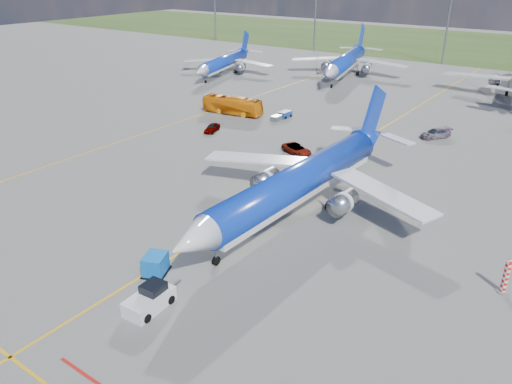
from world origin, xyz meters
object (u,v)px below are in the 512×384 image
Objects in this scene: apron_bus at (232,105)px; baggage_tug_c at (282,116)px; main_airliner at (298,211)px; service_car_c at (436,133)px; pushback_tug at (150,299)px; service_car_a at (212,128)px; warning_post at (506,277)px; bg_jet_nnw at (345,77)px; bg_jet_nw at (225,74)px; uld_container at (155,264)px; service_car_b at (297,149)px.

apron_bus is 9.40m from baggage_tug_c.
main_airliner is 8.00× the size of service_car_c.
pushback_tug is 0.51× the size of apron_bus.
main_airliner is 10.32× the size of service_car_a.
service_car_a is 0.79× the size of baggage_tug_c.
baggage_tug_c is at bearing 127.59° from main_airliner.
pushback_tug is (-22.18, -18.44, -0.71)m from warning_post.
bg_jet_nnw is at bearing 167.37° from service_car_c.
baggage_tug_c is (32.78, -24.57, 0.52)m from bg_jet_nw.
service_car_a is (-26.28, 16.51, 0.67)m from main_airliner.
pushback_tug is 54.76m from baggage_tug_c.
warning_post is at bearing -31.15° from service_car_c.
uld_container is at bearing 127.60° from pushback_tug.
baggage_tug_c is at bearing -52.44° from bg_jet_nw.
service_car_a is 16.62m from service_car_b.
bg_jet_nnw is 17.92× the size of uld_container.
apron_bus is (-30.19, 26.86, 1.58)m from main_airliner.
service_car_c is (4.13, 34.46, 0.73)m from main_airliner.
service_car_a reaches higher than baggage_tug_c.
main_airliner reaches higher than warning_post.
bg_jet_nw is at bearing 33.97° from apron_bus.
service_car_c is (13.82, 18.87, 0.02)m from service_car_b.
bg_jet_nw is 5.68× the size of pushback_tug.
main_airliner reaches higher than service_car_a.
bg_jet_nw is at bearing 110.09° from service_car_a.
warning_post reaches higher than service_car_c.
uld_container is (-3.20, 3.67, 0.10)m from pushback_tug.
service_car_b is at bearing -126.01° from apron_bus.
bg_jet_nnw reaches higher than uld_container.
service_car_c is at bearing 114.98° from warning_post.
bg_jet_nnw is at bearing 76.09° from service_car_a.
main_airliner is at bearing -60.63° from bg_jet_nw.
uld_container is 33.63m from service_car_b.
pushback_tug reaches higher than service_car_a.
bg_jet_nnw is 10.16× the size of service_car_a.
service_car_c is at bearing 14.21° from service_car_a.
service_car_c is at bearing 13.45° from baggage_tug_c.
warning_post is 0.07× the size of main_airliner.
uld_container is at bearing -73.03° from service_car_a.
service_car_b is (-31.16, 18.35, -0.79)m from warning_post.
bg_jet_nnw is 3.49× the size of apron_bus.
bg_jet_nnw reaches higher than apron_bus.
apron_bus reaches higher than warning_post.
service_car_a is at bearing -69.16° from bg_jet_nw.
bg_jet_nnw is 39.97m from baggage_tug_c.
uld_container is (-3.91, -17.54, 0.89)m from main_airliner.
pushback_tug is at bearing -72.19° from service_car_a.
main_airliner reaches higher than uld_container.
service_car_b is at bearing 149.51° from warning_post.
service_car_c is (34.32, 7.60, -0.85)m from apron_bus.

